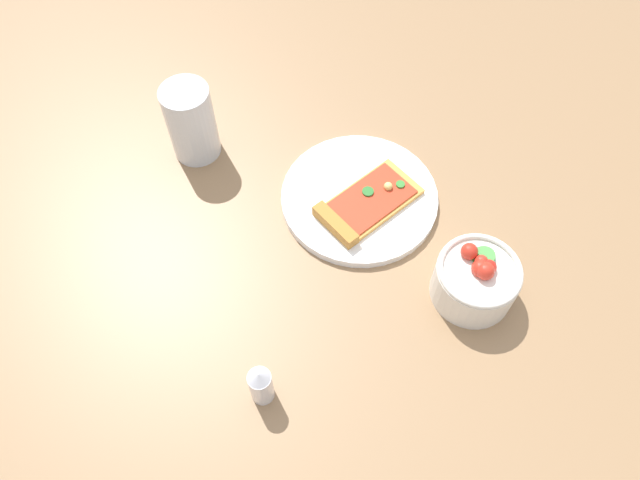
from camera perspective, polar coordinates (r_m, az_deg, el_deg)
name	(u,v)px	position (r m, az deg, el deg)	size (l,w,h in m)	color
ground_plane	(338,208)	(0.94, 1.73, 3.03)	(2.40, 2.40, 0.00)	#93704C
plate	(359,198)	(0.94, 3.71, 3.98)	(0.24, 0.24, 0.01)	white
pizza_slice_main	(363,206)	(0.92, 4.07, 3.22)	(0.14, 0.18, 0.02)	gold
salad_bowl	(476,280)	(0.86, 14.40, -3.62)	(0.12, 0.12, 0.09)	white
soda_glass	(191,123)	(0.98, -12.00, 10.72)	(0.08, 0.08, 0.13)	silver
pepper_shaker	(261,385)	(0.78, -5.58, -13.38)	(0.03, 0.03, 0.08)	silver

